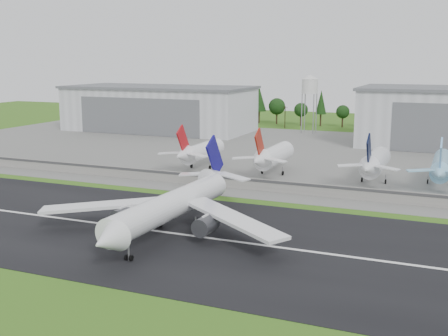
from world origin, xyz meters
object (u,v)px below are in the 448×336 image
at_px(parked_jet_red_a, 199,152).
at_px(parked_jet_red_b, 271,156).
at_px(parked_jet_navy, 374,163).
at_px(parked_jet_skyblue, 441,166).
at_px(main_airliner, 170,212).

relative_size(parked_jet_red_a, parked_jet_red_b, 1.00).
xyz_separation_m(parked_jet_navy, parked_jet_skyblue, (18.69, 4.95, -0.40)).
bearing_deg(parked_jet_navy, main_airliner, -116.29).
relative_size(parked_jet_red_b, parked_jet_skyblue, 0.84).
distance_m(parked_jet_navy, parked_jet_skyblue, 19.34).
bearing_deg(parked_jet_skyblue, parked_jet_navy, -165.17).
bearing_deg(main_airliner, parked_jet_navy, -114.00).
relative_size(main_airliner, parked_jet_skyblue, 1.59).
xyz_separation_m(parked_jet_red_b, parked_jet_skyblue, (50.86, 4.95, -0.37)).
distance_m(parked_jet_red_a, parked_jet_skyblue, 76.78).
height_order(parked_jet_red_b, parked_jet_navy, parked_jet_navy).
distance_m(parked_jet_red_b, parked_jet_navy, 32.17).
xyz_separation_m(parked_jet_red_a, parked_jet_navy, (57.93, 0.03, 0.22)).
bearing_deg(parked_jet_navy, parked_jet_skyblue, 14.83).
bearing_deg(parked_jet_red_b, parked_jet_navy, 0.01).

